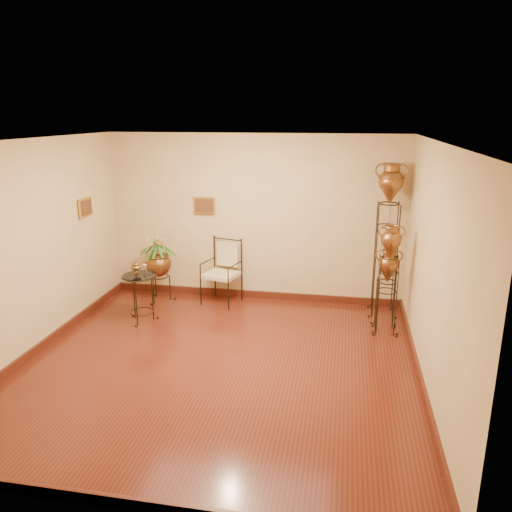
% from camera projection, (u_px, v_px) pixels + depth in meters
% --- Properties ---
extents(ground, '(5.00, 5.00, 0.00)m').
position_uv_depth(ground, '(219.00, 365.00, 6.38)').
color(ground, '#561E14').
rests_on(ground, ground).
extents(room_shell, '(5.02, 5.02, 2.81)m').
position_uv_depth(room_shell, '(215.00, 233.00, 5.91)').
color(room_shell, beige).
rests_on(room_shell, ground).
extents(amphora_tall, '(0.54, 0.54, 2.42)m').
position_uv_depth(amphora_tall, '(387.00, 239.00, 7.70)').
color(amphora_tall, black).
rests_on(amphora_tall, ground).
extents(amphora_mid, '(0.43, 0.43, 1.62)m').
position_uv_depth(amphora_mid, '(388.00, 279.00, 7.13)').
color(amphora_mid, black).
rests_on(amphora_mid, ground).
extents(amphora_short, '(0.41, 0.41, 1.25)m').
position_uv_depth(amphora_short, '(387.00, 290.00, 7.27)').
color(amphora_short, black).
rests_on(amphora_short, ground).
extents(planter_urn, '(0.83, 0.83, 1.26)m').
position_uv_depth(planter_urn, '(158.00, 261.00, 8.40)').
color(planter_urn, black).
rests_on(planter_urn, ground).
extents(armchair, '(0.73, 0.70, 1.07)m').
position_uv_depth(armchair, '(221.00, 272.00, 8.35)').
color(armchair, black).
rests_on(armchair, ground).
extents(side_table, '(0.60, 0.60, 0.95)m').
position_uv_depth(side_table, '(141.00, 297.00, 7.63)').
color(side_table, black).
rests_on(side_table, ground).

